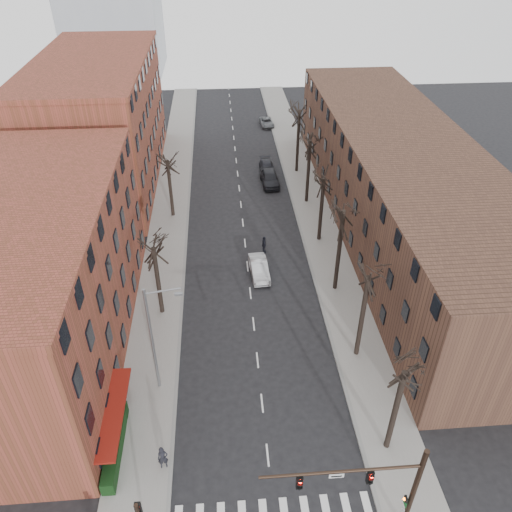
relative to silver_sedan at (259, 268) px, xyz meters
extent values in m
cube|color=gray|center=(-9.00, 12.37, -0.65)|extent=(4.00, 90.00, 0.15)
cube|color=gray|center=(7.00, 12.37, -0.65)|extent=(4.00, 90.00, 0.15)
cube|color=brown|center=(-17.00, -7.63, 5.28)|extent=(12.00, 26.00, 12.00)
cube|color=brown|center=(-17.00, 21.37, 6.28)|extent=(12.00, 28.00, 14.00)
cube|color=#4F3224|center=(15.00, 7.37, 4.28)|extent=(12.00, 50.00, 10.00)
cube|color=maroon|center=(-10.40, -16.63, -0.72)|extent=(1.20, 7.00, 0.15)
cube|color=black|center=(-10.50, -17.63, -0.07)|extent=(0.80, 6.00, 1.00)
cylinder|color=black|center=(6.00, -23.63, 2.88)|extent=(0.28, 0.28, 7.20)
cylinder|color=black|center=(2.00, -23.63, 5.28)|extent=(8.00, 0.16, 0.16)
cube|color=black|center=(3.50, -23.63, 4.63)|extent=(0.32, 0.22, 0.95)
cube|color=black|center=(0.00, -23.63, 4.63)|extent=(0.32, 0.22, 0.95)
cube|color=silver|center=(1.80, -23.63, 4.93)|extent=(0.75, 0.04, 0.28)
cube|color=black|center=(5.72, -23.63, 2.28)|extent=(0.12, 0.30, 0.30)
cube|color=black|center=(-8.00, -23.45, 2.98)|extent=(0.32, 0.22, 0.95)
cylinder|color=slate|center=(-8.20, -12.63, 3.78)|extent=(0.20, 0.20, 9.00)
cylinder|color=slate|center=(-7.10, -12.63, 8.08)|extent=(2.39, 0.12, 0.46)
cube|color=slate|center=(-6.10, -12.63, 7.78)|extent=(0.50, 0.22, 0.14)
imported|color=#B4B7BB|center=(0.00, 0.00, 0.00)|extent=(1.83, 4.47, 1.44)
imported|color=black|center=(2.80, 18.20, 0.14)|extent=(2.30, 5.14, 1.72)
imported|color=black|center=(2.80, 21.78, -0.10)|extent=(1.88, 4.35, 1.25)
imported|color=slate|center=(4.30, 37.85, -0.15)|extent=(2.20, 4.22, 1.14)
imported|color=black|center=(-7.40, -18.98, 0.30)|extent=(0.70, 0.52, 1.74)
imported|color=black|center=(0.78, 3.59, 0.19)|extent=(0.56, 1.11, 1.82)
camera|label=1|loc=(-3.14, -36.82, 27.64)|focal=35.00mm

